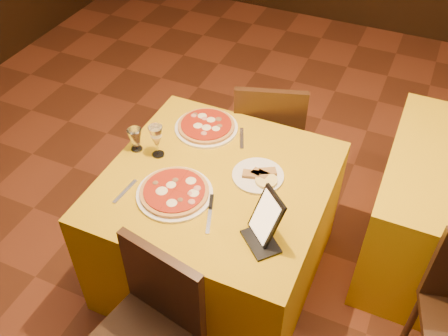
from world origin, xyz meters
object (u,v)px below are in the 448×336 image
at_px(water_glass, 136,140).
at_px(tablet, 266,217).
at_px(chair_main_far, 268,133).
at_px(pizza_near, 175,193).
at_px(main_table, 217,227).
at_px(wine_glass, 157,141).
at_px(pizza_far, 206,127).

xyz_separation_m(water_glass, tablet, (0.83, -0.27, 0.06)).
bearing_deg(chair_main_far, pizza_near, 64.38).
height_order(main_table, wine_glass, wine_glass).
xyz_separation_m(wine_glass, water_glass, (-0.13, -0.01, -0.03)).
height_order(pizza_far, water_glass, water_glass).
bearing_deg(tablet, main_table, -172.06).
distance_m(main_table, water_glass, 0.65).
bearing_deg(pizza_near, main_table, 52.93).
bearing_deg(pizza_far, water_glass, -130.52).
xyz_separation_m(main_table, tablet, (0.35, -0.24, 0.49)).
relative_size(main_table, pizza_near, 2.96).
distance_m(main_table, tablet, 0.65).
relative_size(pizza_near, tablet, 1.52).
bearing_deg(chair_main_far, tablet, 90.92).
height_order(main_table, pizza_near, pizza_near).
height_order(chair_main_far, water_glass, chair_main_far).
relative_size(main_table, pizza_far, 3.12).
bearing_deg(wine_glass, main_table, -6.40).
height_order(main_table, chair_main_far, chair_main_far).
bearing_deg(wine_glass, water_glass, -176.88).
bearing_deg(pizza_near, tablet, -6.23).
bearing_deg(main_table, wine_glass, 173.60).
height_order(chair_main_far, pizza_near, chair_main_far).
bearing_deg(main_table, chair_main_far, 90.00).
distance_m(main_table, wine_glass, 0.59).
distance_m(pizza_near, pizza_far, 0.53).
bearing_deg(pizza_far, wine_glass, -114.35).
distance_m(pizza_far, wine_glass, 0.34).
xyz_separation_m(main_table, pizza_far, (-0.22, 0.34, 0.39)).
bearing_deg(pizza_far, tablet, -45.55).
bearing_deg(water_glass, tablet, -17.98).
bearing_deg(wine_glass, chair_main_far, 64.89).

